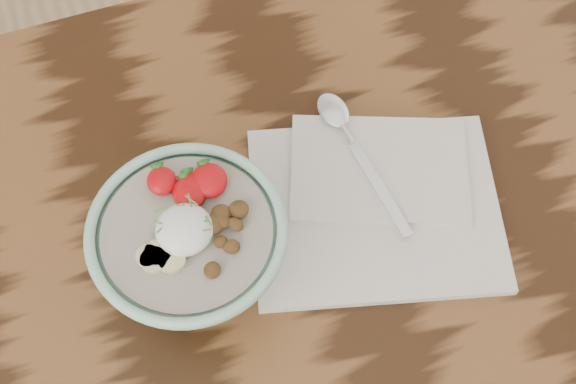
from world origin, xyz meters
The scene contains 4 objects.
table centered at (0.00, 0.00, 65.70)cm, with size 160.00×90.00×75.00cm.
breakfast_bowl centered at (4.94, 6.45, 81.55)cm, with size 19.20×19.20×12.88cm.
napkin centered at (25.73, 7.95, 75.69)cm, with size 31.36×27.69×1.65cm.
spoon centered at (25.36, 16.85, 77.08)cm, with size 4.55×20.06×1.04cm.
Camera 1 is at (3.41, -26.93, 153.36)cm, focal length 50.00 mm.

